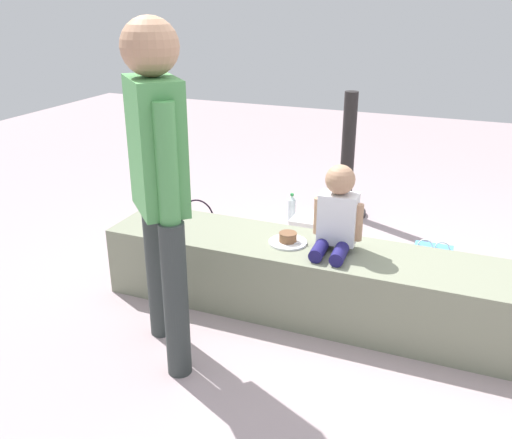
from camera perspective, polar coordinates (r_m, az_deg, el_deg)
The scene contains 12 objects.
ground_plane at distance 3.32m, azimuth 9.28°, elevation -9.97°, with size 12.00×12.00×0.00m, color #A79397.
concrete_ledge at distance 3.21m, azimuth 9.51°, elevation -6.80°, with size 2.90×0.50×0.42m, color gray.
child_seated at distance 3.06m, azimuth 8.30°, elevation 0.57°, with size 0.28×0.32×0.48m.
adult_standing at distance 2.61m, azimuth -9.98°, elevation 5.23°, with size 0.38×0.38×1.67m.
cake_plate at distance 3.19m, azimuth 3.28°, elevation -2.08°, with size 0.22×0.22×0.07m.
gift_bag at distance 3.57m, azimuth 17.39°, elevation -5.13°, with size 0.22×0.13×0.38m.
railing_post at distance 4.68m, azimuth 9.25°, elevation 4.88°, with size 0.36×0.36×1.03m.
water_bottle_near_gift at distance 4.06m, azimuth 1.06°, elevation -2.03°, with size 0.06×0.06×0.18m.
water_bottle_far_side at distance 4.58m, azimuth 3.67°, elevation 1.16°, with size 0.06×0.06×0.24m.
party_cup_red at distance 3.99m, azimuth 15.37°, elevation -3.84°, with size 0.08×0.08×0.10m, color red.
cake_box_white at distance 4.35m, azimuth 5.99°, elevation -0.64°, with size 0.33×0.29×0.14m, color white.
handbag_black_leather at distance 4.16m, azimuth -5.83°, elevation -0.92°, with size 0.34×0.11×0.35m.
Camera 1 is at (0.56, -2.76, 1.75)m, focal length 39.15 mm.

